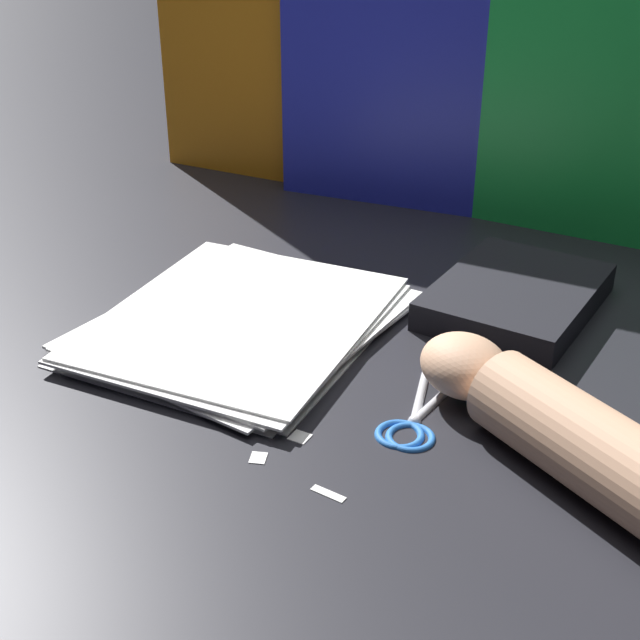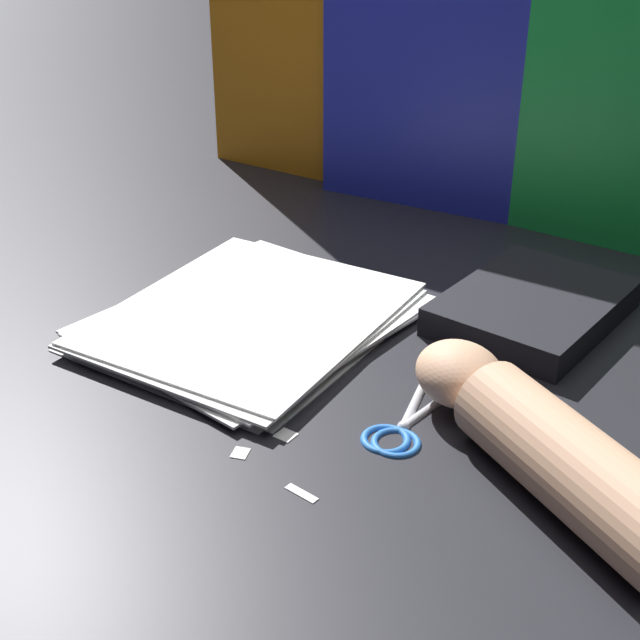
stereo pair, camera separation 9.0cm
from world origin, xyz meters
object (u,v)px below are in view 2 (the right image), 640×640
at_px(book_closed, 533,307).
at_px(hand_forearm, 542,442).
at_px(scissors, 402,426).
at_px(paper_stack, 252,318).

bearing_deg(book_closed, hand_forearm, -65.31).
distance_m(scissors, hand_forearm, 0.14).
relative_size(book_closed, scissors, 1.64).
xyz_separation_m(book_closed, hand_forearm, (0.12, -0.27, 0.02)).
relative_size(paper_stack, hand_forearm, 1.12).
bearing_deg(paper_stack, book_closed, 37.73).
bearing_deg(book_closed, scissors, -91.83).
bearing_deg(hand_forearm, scissors, -177.29).
xyz_separation_m(scissors, hand_forearm, (0.13, 0.01, 0.03)).
height_order(scissors, hand_forearm, hand_forearm).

